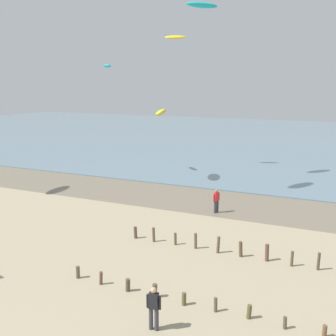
{
  "coord_description": "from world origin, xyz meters",
  "views": [
    {
      "loc": [
        9.38,
        -5.38,
        9.04
      ],
      "look_at": [
        1.37,
        12.28,
        5.0
      ],
      "focal_mm": 43.71,
      "sensor_mm": 36.0,
      "label": 1
    }
  ],
  "objects": [
    {
      "name": "person_nearest_camera",
      "position": [
        1.01,
        21.36,
        0.92
      ],
      "size": [
        0.38,
        0.49,
        1.71
      ],
      "color": "#383842",
      "rests_on": "ground"
    },
    {
      "name": "sea",
      "position": [
        0.0,
        62.28,
        0.05
      ],
      "size": [
        160.0,
        70.0,
        0.1
      ],
      "primitive_type": "cube",
      "color": "slate",
      "rests_on": "ground"
    },
    {
      "name": "kite_aloft_5",
      "position": [
        -7.8,
        34.24,
        13.58
      ],
      "size": [
        2.29,
        1.42,
        0.56
      ],
      "primitive_type": "ellipsoid",
      "rotation": [
        -0.35,
        0.0,
        3.47
      ],
      "color": "yellow"
    },
    {
      "name": "groyne_mid",
      "position": [
        5.69,
        9.04,
        0.29
      ],
      "size": [
        15.24,
        0.35,
        0.63
      ],
      "color": "brown",
      "rests_on": "ground"
    },
    {
      "name": "person_right_flank",
      "position": [
        3.23,
        6.9,
        0.92
      ],
      "size": [
        0.57,
        0.26,
        1.71
      ],
      "color": "#383842",
      "rests_on": "ground"
    },
    {
      "name": "kite_aloft_4",
      "position": [
        -6.61,
        28.31,
        6.43
      ],
      "size": [
        1.99,
        3.24,
        0.88
      ],
      "primitive_type": "ellipsoid",
      "rotation": [
        0.46,
        0.0,
        5.03
      ],
      "color": "yellow"
    },
    {
      "name": "kite_aloft_2",
      "position": [
        -3.62,
        30.51,
        15.75
      ],
      "size": [
        2.77,
        3.05,
        0.55
      ],
      "primitive_type": "ellipsoid",
      "rotation": [
        -0.05,
        0.0,
        4.02
      ],
      "color": "#19B2B7"
    },
    {
      "name": "groyne_far",
      "position": [
        6.75,
        14.69,
        0.41
      ],
      "size": [
        16.82,
        0.31,
        0.93
      ],
      "color": "brown",
      "rests_on": "ground"
    },
    {
      "name": "kite_aloft_3",
      "position": [
        -12.61,
        28.99,
        10.64
      ],
      "size": [
        1.75,
        1.83,
        0.37
      ],
      "primitive_type": "ellipsoid",
      "rotation": [
        -0.12,
        0.0,
        5.46
      ],
      "color": "#19B2B7"
    },
    {
      "name": "wet_sand_strip",
      "position": [
        0.0,
        23.83,
        0.0
      ],
      "size": [
        120.0,
        6.89,
        0.01
      ],
      "primitive_type": "cube",
      "color": "#7A6D59",
      "rests_on": "ground"
    }
  ]
}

